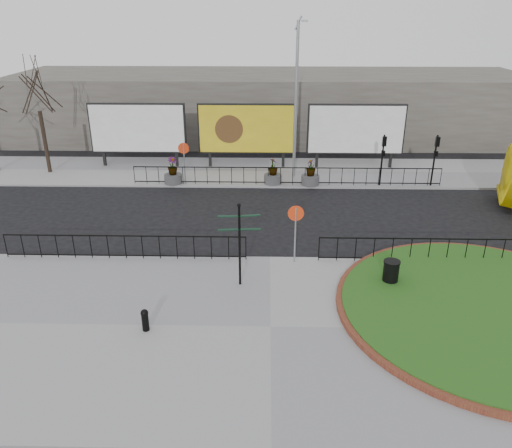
{
  "coord_description": "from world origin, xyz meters",
  "views": [
    {
      "loc": [
        -0.17,
        -18.69,
        9.76
      ],
      "look_at": [
        -0.6,
        0.52,
        1.39
      ],
      "focal_mm": 35.0,
      "sensor_mm": 36.0,
      "label": 1
    }
  ],
  "objects_px": {
    "planter_a": "(173,174)",
    "planter_b": "(273,175)",
    "billboard_mid": "(246,129)",
    "litter_bin": "(391,273)",
    "fingerpost_sign": "(239,237)",
    "planter_c": "(310,176)",
    "bollard": "(145,319)",
    "lamp_post": "(296,99)"
  },
  "relations": [
    {
      "from": "billboard_mid",
      "to": "planter_c",
      "type": "distance_m",
      "value": 5.63
    },
    {
      "from": "planter_a",
      "to": "planter_c",
      "type": "distance_m",
      "value": 8.13
    },
    {
      "from": "fingerpost_sign",
      "to": "bollard",
      "type": "height_order",
      "value": "fingerpost_sign"
    },
    {
      "from": "billboard_mid",
      "to": "planter_c",
      "type": "bearing_deg",
      "value": -42.44
    },
    {
      "from": "fingerpost_sign",
      "to": "bollard",
      "type": "bearing_deg",
      "value": -136.16
    },
    {
      "from": "lamp_post",
      "to": "litter_bin",
      "type": "distance_m",
      "value": 14.21
    },
    {
      "from": "bollard",
      "to": "litter_bin",
      "type": "distance_m",
      "value": 9.07
    },
    {
      "from": "litter_bin",
      "to": "billboard_mid",
      "type": "bearing_deg",
      "value": 111.52
    },
    {
      "from": "litter_bin",
      "to": "planter_c",
      "type": "distance_m",
      "value": 11.83
    },
    {
      "from": "planter_a",
      "to": "planter_b",
      "type": "height_order",
      "value": "planter_a"
    },
    {
      "from": "bollard",
      "to": "planter_a",
      "type": "relative_size",
      "value": 0.49
    },
    {
      "from": "fingerpost_sign",
      "to": "litter_bin",
      "type": "distance_m",
      "value": 5.83
    },
    {
      "from": "planter_a",
      "to": "planter_b",
      "type": "relative_size",
      "value": 1.03
    },
    {
      "from": "lamp_post",
      "to": "planter_c",
      "type": "xyz_separation_m",
      "value": [
        0.9,
        -1.6,
        -4.16
      ]
    },
    {
      "from": "billboard_mid",
      "to": "litter_bin",
      "type": "height_order",
      "value": "billboard_mid"
    },
    {
      "from": "billboard_mid",
      "to": "planter_a",
      "type": "bearing_deg",
      "value": -140.14
    },
    {
      "from": "fingerpost_sign",
      "to": "planter_b",
      "type": "xyz_separation_m",
      "value": [
        1.34,
        11.83,
        -1.44
      ]
    },
    {
      "from": "lamp_post",
      "to": "planter_a",
      "type": "height_order",
      "value": "lamp_post"
    },
    {
      "from": "bollard",
      "to": "planter_b",
      "type": "height_order",
      "value": "planter_b"
    },
    {
      "from": "billboard_mid",
      "to": "bollard",
      "type": "relative_size",
      "value": 7.98
    },
    {
      "from": "litter_bin",
      "to": "bollard",
      "type": "bearing_deg",
      "value": -160.49
    },
    {
      "from": "billboard_mid",
      "to": "planter_b",
      "type": "xyz_separation_m",
      "value": [
        1.7,
        -3.41,
        -1.93
      ]
    },
    {
      "from": "litter_bin",
      "to": "planter_a",
      "type": "xyz_separation_m",
      "value": [
        -10.23,
        11.69,
        0.05
      ]
    },
    {
      "from": "billboard_mid",
      "to": "bollard",
      "type": "distance_m",
      "value": 18.54
    },
    {
      "from": "planter_b",
      "to": "fingerpost_sign",
      "type": "bearing_deg",
      "value": -96.45
    },
    {
      "from": "fingerpost_sign",
      "to": "planter_a",
      "type": "bearing_deg",
      "value": 109.32
    },
    {
      "from": "lamp_post",
      "to": "planter_b",
      "type": "height_order",
      "value": "lamp_post"
    },
    {
      "from": "billboard_mid",
      "to": "litter_bin",
      "type": "relative_size",
      "value": 6.01
    },
    {
      "from": "billboard_mid",
      "to": "planter_a",
      "type": "xyz_separation_m",
      "value": [
        -4.23,
        -3.53,
        -1.91
      ]
    },
    {
      "from": "bollard",
      "to": "planter_c",
      "type": "bearing_deg",
      "value": 66.25
    },
    {
      "from": "planter_a",
      "to": "planter_c",
      "type": "xyz_separation_m",
      "value": [
        8.13,
        -0.04,
        -0.02
      ]
    },
    {
      "from": "lamp_post",
      "to": "fingerpost_sign",
      "type": "height_order",
      "value": "lamp_post"
    },
    {
      "from": "billboard_mid",
      "to": "planter_a",
      "type": "distance_m",
      "value": 5.83
    },
    {
      "from": "lamp_post",
      "to": "fingerpost_sign",
      "type": "xyz_separation_m",
      "value": [
        -2.65,
        -13.27,
        -2.72
      ]
    },
    {
      "from": "planter_a",
      "to": "planter_c",
      "type": "bearing_deg",
      "value": -0.29
    },
    {
      "from": "planter_c",
      "to": "planter_a",
      "type": "bearing_deg",
      "value": 179.71
    },
    {
      "from": "billboard_mid",
      "to": "bollard",
      "type": "bearing_deg",
      "value": -97.96
    },
    {
      "from": "planter_a",
      "to": "fingerpost_sign",
      "type": "bearing_deg",
      "value": -68.62
    },
    {
      "from": "bollard",
      "to": "planter_b",
      "type": "xyz_separation_m",
      "value": [
        4.25,
        14.84,
        0.12
      ]
    },
    {
      "from": "litter_bin",
      "to": "planter_b",
      "type": "xyz_separation_m",
      "value": [
        -4.3,
        11.8,
        0.03
      ]
    },
    {
      "from": "litter_bin",
      "to": "lamp_post",
      "type": "bearing_deg",
      "value": 102.73
    },
    {
      "from": "billboard_mid",
      "to": "lamp_post",
      "type": "relative_size",
      "value": 0.67
    }
  ]
}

